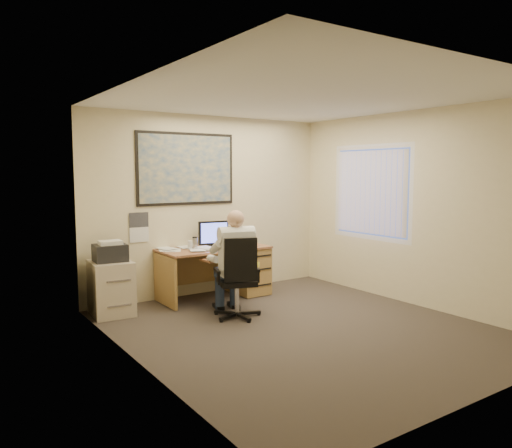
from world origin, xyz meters
TOP-DOWN VIEW (x-y plane):
  - room_shell at (0.00, 0.00)m, footprint 4.00×4.50m
  - desk at (0.19, 1.90)m, footprint 1.60×0.97m
  - world_map at (-0.39, 2.23)m, footprint 1.56×0.03m
  - wall_calendar at (-1.14, 2.24)m, footprint 0.28×0.01m
  - window_blinds at (1.97, 0.80)m, footprint 0.06×1.40m
  - filing_cabinet at (-1.67, 1.89)m, footprint 0.55×0.64m
  - office_chair at (-0.37, 0.82)m, footprint 0.80×0.80m
  - person at (-0.38, 0.89)m, footprint 0.76×0.94m

SIDE VIEW (x-z plane):
  - office_chair at x=-0.37m, z-range -0.22..0.83m
  - filing_cabinet at x=-1.67m, z-range -0.07..0.91m
  - desk at x=0.19m, z-range -0.12..1.00m
  - person at x=-0.38m, z-range 0.00..1.37m
  - wall_calendar at x=-1.14m, z-range 0.87..1.29m
  - room_shell at x=0.00m, z-range 0.00..2.70m
  - window_blinds at x=1.97m, z-range 0.90..2.20m
  - world_map at x=-0.39m, z-range 1.37..2.43m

